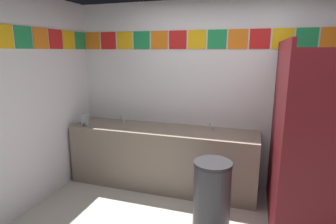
# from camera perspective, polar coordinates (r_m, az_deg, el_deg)

# --- Properties ---
(wall_back) EXTENTS (4.22, 0.09, 2.52)m
(wall_back) POSITION_cam_1_polar(r_m,az_deg,el_deg) (3.79, 11.81, 3.34)
(wall_back) COLOR silver
(wall_back) RESTS_ON ground_plane
(vanity_counter) EXTENTS (2.55, 0.61, 0.83)m
(vanity_counter) POSITION_cam_1_polar(r_m,az_deg,el_deg) (3.85, -1.21, -9.29)
(vanity_counter) COLOR gray
(vanity_counter) RESTS_ON ground_plane
(faucet_left) EXTENTS (0.04, 0.10, 0.14)m
(faucet_left) POSITION_cam_1_polar(r_m,az_deg,el_deg) (4.03, -9.45, -1.61)
(faucet_left) COLOR silver
(faucet_left) RESTS_ON vanity_counter
(faucet_right) EXTENTS (0.04, 0.10, 0.14)m
(faucet_right) POSITION_cam_1_polar(r_m,az_deg,el_deg) (3.64, 8.77, -3.11)
(faucet_right) COLOR silver
(faucet_right) RESTS_ON vanity_counter
(soap_dispenser) EXTENTS (0.09, 0.09, 0.16)m
(soap_dispenser) POSITION_cam_1_polar(r_m,az_deg,el_deg) (4.02, -16.89, -1.64)
(soap_dispenser) COLOR gray
(soap_dispenser) RESTS_ON vanity_counter
(stall_divider) EXTENTS (0.92, 1.37, 1.96)m
(stall_divider) POSITION_cam_1_polar(r_m,az_deg,el_deg) (2.92, 25.47, -6.15)
(stall_divider) COLOR maroon
(stall_divider) RESTS_ON ground_plane
(toilet) EXTENTS (0.39, 0.49, 0.74)m
(toilet) POSITION_cam_1_polar(r_m,az_deg,el_deg) (3.75, 30.18, -13.69)
(toilet) COLOR white
(toilet) RESTS_ON ground_plane
(trash_bin) EXTENTS (0.39, 0.39, 0.76)m
(trash_bin) POSITION_cam_1_polar(r_m,az_deg,el_deg) (3.02, 9.11, -16.87)
(trash_bin) COLOR #333338
(trash_bin) RESTS_ON ground_plane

